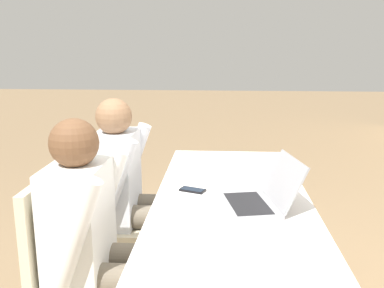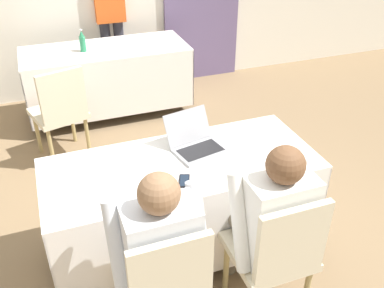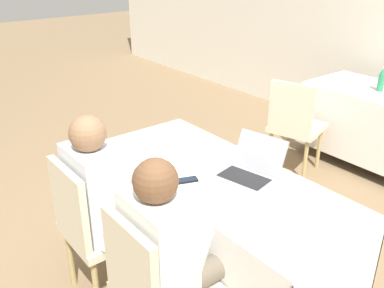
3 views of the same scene
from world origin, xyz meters
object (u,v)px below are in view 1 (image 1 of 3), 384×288
at_px(chair_near_left, 113,213).
at_px(laptop, 258,198).
at_px(person_checkered_shirt, 130,188).
at_px(chair_near_right, 76,271).
at_px(person_white_shirt, 98,238).
at_px(cell_phone, 193,190).

bearing_deg(chair_near_left, laptop, -120.78).
relative_size(laptop, person_checkered_shirt, 0.33).
relative_size(chair_near_right, person_white_shirt, 0.78).
xyz_separation_m(laptop, chair_near_left, (-0.47, -0.78, -0.29)).
height_order(cell_phone, chair_near_left, chair_near_left).
bearing_deg(chair_near_left, chair_near_right, -180.00).
bearing_deg(person_white_shirt, chair_near_right, 90.00).
xyz_separation_m(chair_near_left, person_checkered_shirt, (-0.00, 0.10, 0.16)).
bearing_deg(chair_near_right, person_white_shirt, -90.00).
xyz_separation_m(laptop, chair_near_right, (0.18, -0.78, -0.29)).
bearing_deg(chair_near_right, person_checkered_shirt, -9.16).
distance_m(chair_near_left, person_checkered_shirt, 0.19).
xyz_separation_m(cell_phone, person_white_shirt, (0.37, -0.37, -0.09)).
xyz_separation_m(laptop, person_white_shirt, (0.18, -0.68, -0.13)).
xyz_separation_m(cell_phone, chair_near_left, (-0.27, -0.48, -0.25)).
height_order(cell_phone, person_white_shirt, person_white_shirt).
height_order(cell_phone, chair_near_right, chair_near_right).
bearing_deg(chair_near_right, chair_near_left, 0.00).
xyz_separation_m(laptop, person_checkered_shirt, (-0.47, -0.68, -0.13)).
distance_m(laptop, chair_near_left, 0.96).
xyz_separation_m(chair_near_right, person_checkered_shirt, (-0.65, 0.10, 0.16)).
bearing_deg(person_white_shirt, laptop, -75.20).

